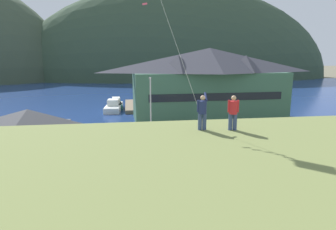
{
  "coord_description": "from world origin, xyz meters",
  "views": [
    {
      "loc": [
        -5.2,
        -21.41,
        9.58
      ],
      "look_at": [
        -0.83,
        9.0,
        3.32
      ],
      "focal_mm": 30.06,
      "sensor_mm": 36.0,
      "label": 1
    }
  ],
  "objects_px": {
    "parked_car_front_row_red": "(193,138)",
    "parked_car_front_row_silver": "(293,157)",
    "wharf_dock": "(134,106)",
    "parked_car_lone_by_shed": "(128,166)",
    "parked_car_mid_row_near": "(323,138)",
    "storage_shed_waterside": "(180,104)",
    "parked_car_mid_row_far": "(35,175)",
    "moored_boat_wharfside": "(114,107)",
    "parking_light_pole": "(151,105)",
    "person_companion": "(233,112)",
    "parked_car_corner_spot": "(199,158)",
    "parked_car_front_row_end": "(264,135)",
    "person_kite_flyer": "(202,111)",
    "harbor_lodge": "(209,82)",
    "moored_boat_inner_slip": "(116,104)",
    "storage_shed_near_lot": "(29,131)",
    "parked_car_back_row_left": "(118,144)",
    "moored_boat_outer_mooring": "(152,106)"
  },
  "relations": [
    {
      "from": "person_kite_flyer",
      "to": "parked_car_mid_row_near",
      "type": "bearing_deg",
      "value": 37.91
    },
    {
      "from": "parked_car_corner_spot",
      "to": "person_companion",
      "type": "height_order",
      "value": "person_companion"
    },
    {
      "from": "parked_car_back_row_left",
      "to": "parked_car_mid_row_far",
      "type": "xyz_separation_m",
      "value": [
        -5.82,
        -6.69,
        0.0
      ]
    },
    {
      "from": "parked_car_mid_row_near",
      "to": "storage_shed_near_lot",
      "type": "bearing_deg",
      "value": 176.15
    },
    {
      "from": "harbor_lodge",
      "to": "parking_light_pole",
      "type": "bearing_deg",
      "value": -133.02
    },
    {
      "from": "wharf_dock",
      "to": "parking_light_pole",
      "type": "relative_size",
      "value": 1.8
    },
    {
      "from": "parked_car_corner_spot",
      "to": "parking_light_pole",
      "type": "xyz_separation_m",
      "value": [
        -3.42,
        9.46,
        3.22
      ]
    },
    {
      "from": "parked_car_lone_by_shed",
      "to": "parked_car_mid_row_far",
      "type": "distance_m",
      "value": 6.91
    },
    {
      "from": "wharf_dock",
      "to": "parked_car_lone_by_shed",
      "type": "height_order",
      "value": "parked_car_lone_by_shed"
    },
    {
      "from": "harbor_lodge",
      "to": "parked_car_mid_row_far",
      "type": "height_order",
      "value": "harbor_lodge"
    },
    {
      "from": "person_companion",
      "to": "parked_car_corner_spot",
      "type": "bearing_deg",
      "value": 84.81
    },
    {
      "from": "parked_car_mid_row_far",
      "to": "harbor_lodge",
      "type": "bearing_deg",
      "value": 48.23
    },
    {
      "from": "moored_boat_inner_slip",
      "to": "moored_boat_outer_mooring",
      "type": "bearing_deg",
      "value": -20.25
    },
    {
      "from": "storage_shed_near_lot",
      "to": "parked_car_lone_by_shed",
      "type": "relative_size",
      "value": 1.91
    },
    {
      "from": "parked_car_lone_by_shed",
      "to": "moored_boat_outer_mooring",
      "type": "bearing_deg",
      "value": 81.33
    },
    {
      "from": "storage_shed_waterside",
      "to": "parked_car_mid_row_far",
      "type": "bearing_deg",
      "value": -123.4
    },
    {
      "from": "parked_car_front_row_end",
      "to": "parked_car_back_row_left",
      "type": "bearing_deg",
      "value": -175.6
    },
    {
      "from": "moored_boat_inner_slip",
      "to": "parked_car_front_row_red",
      "type": "distance_m",
      "value": 27.61
    },
    {
      "from": "parked_car_corner_spot",
      "to": "parked_car_lone_by_shed",
      "type": "bearing_deg",
      "value": -171.75
    },
    {
      "from": "harbor_lodge",
      "to": "storage_shed_near_lot",
      "type": "height_order",
      "value": "harbor_lodge"
    },
    {
      "from": "storage_shed_waterside",
      "to": "wharf_dock",
      "type": "distance_m",
      "value": 13.01
    },
    {
      "from": "moored_boat_inner_slip",
      "to": "parked_car_mid_row_near",
      "type": "xyz_separation_m",
      "value": [
        23.28,
        -28.01,
        0.34
      ]
    },
    {
      "from": "parked_car_lone_by_shed",
      "to": "parked_car_back_row_left",
      "type": "distance_m",
      "value": 5.94
    },
    {
      "from": "harbor_lodge",
      "to": "parked_car_back_row_left",
      "type": "xyz_separation_m",
      "value": [
        -13.86,
        -15.34,
        -4.8
      ]
    },
    {
      "from": "parked_car_mid_row_near",
      "to": "parking_light_pole",
      "type": "relative_size",
      "value": 0.58
    },
    {
      "from": "parked_car_lone_by_shed",
      "to": "parked_car_front_row_end",
      "type": "bearing_deg",
      "value": 24.99
    },
    {
      "from": "parked_car_back_row_left",
      "to": "parked_car_mid_row_near",
      "type": "bearing_deg",
      "value": -1.77
    },
    {
      "from": "parked_car_front_row_silver",
      "to": "parked_car_mid_row_near",
      "type": "relative_size",
      "value": 1.01
    },
    {
      "from": "moored_boat_inner_slip",
      "to": "parked_car_back_row_left",
      "type": "bearing_deg",
      "value": -87.63
    },
    {
      "from": "moored_boat_outer_mooring",
      "to": "moored_boat_inner_slip",
      "type": "distance_m",
      "value": 7.3
    },
    {
      "from": "parked_car_back_row_left",
      "to": "moored_boat_wharfside",
      "type": "bearing_deg",
      "value": 93.46
    },
    {
      "from": "parked_car_mid_row_near",
      "to": "person_companion",
      "type": "relative_size",
      "value": 2.44
    },
    {
      "from": "parked_car_back_row_left",
      "to": "person_kite_flyer",
      "type": "xyz_separation_m",
      "value": [
        4.8,
        -14.2,
        5.93
      ]
    },
    {
      "from": "harbor_lodge",
      "to": "parked_car_lone_by_shed",
      "type": "distance_m",
      "value": 25.22
    },
    {
      "from": "storage_shed_near_lot",
      "to": "moored_boat_inner_slip",
      "type": "distance_m",
      "value": 27.06
    },
    {
      "from": "wharf_dock",
      "to": "parking_light_pole",
      "type": "height_order",
      "value": "parking_light_pole"
    },
    {
      "from": "harbor_lodge",
      "to": "parked_car_mid_row_near",
      "type": "bearing_deg",
      "value": -62.63
    },
    {
      "from": "parked_car_front_row_red",
      "to": "parking_light_pole",
      "type": "distance_m",
      "value": 6.24
    },
    {
      "from": "parked_car_front_row_end",
      "to": "parked_car_lone_by_shed",
      "type": "relative_size",
      "value": 0.99
    },
    {
      "from": "moored_boat_wharfside",
      "to": "parked_car_mid_row_far",
      "type": "xyz_separation_m",
      "value": [
        -4.33,
        -31.43,
        0.34
      ]
    },
    {
      "from": "moored_boat_outer_mooring",
      "to": "parked_car_back_row_left",
      "type": "distance_m",
      "value": 25.45
    },
    {
      "from": "moored_boat_wharfside",
      "to": "parked_car_front_row_end",
      "type": "bearing_deg",
      "value": -52.89
    },
    {
      "from": "moored_boat_wharfside",
      "to": "parked_car_front_row_silver",
      "type": "bearing_deg",
      "value": -61.04
    },
    {
      "from": "parked_car_front_row_silver",
      "to": "person_companion",
      "type": "bearing_deg",
      "value": -136.44
    },
    {
      "from": "parked_car_front_row_end",
      "to": "person_kite_flyer",
      "type": "xyz_separation_m",
      "value": [
        -11.48,
        -15.45,
        5.93
      ]
    },
    {
      "from": "wharf_dock",
      "to": "person_kite_flyer",
      "type": "relative_size",
      "value": 7.07
    },
    {
      "from": "storage_shed_waterside",
      "to": "parked_car_front_row_red",
      "type": "relative_size",
      "value": 1.16
    },
    {
      "from": "parked_car_front_row_red",
      "to": "parked_car_front_row_silver",
      "type": "distance_m",
      "value": 10.23
    },
    {
      "from": "parked_car_mid_row_near",
      "to": "parked_car_mid_row_far",
      "type": "xyz_separation_m",
      "value": [
        -27.97,
        -6.01,
        0.0
      ]
    },
    {
      "from": "storage_shed_near_lot",
      "to": "parked_car_mid_row_near",
      "type": "height_order",
      "value": "storage_shed_near_lot"
    }
  ]
}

